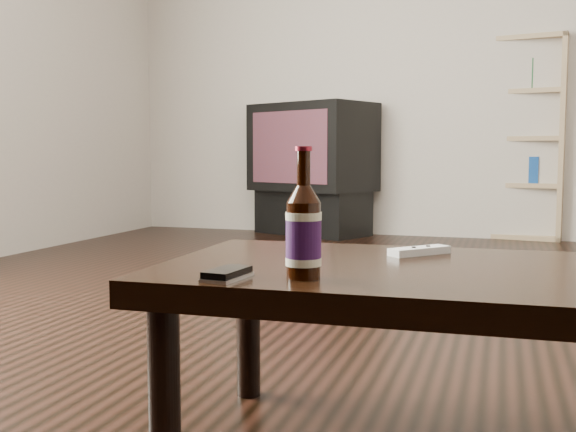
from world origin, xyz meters
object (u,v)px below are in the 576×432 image
(bookshelf, at_px, (509,135))
(tv_stand, at_px, (312,212))
(remote, at_px, (419,251))
(beer_bottle, at_px, (304,232))
(phone, at_px, (227,274))
(coffee_table, at_px, (421,292))
(tv, at_px, (313,147))

(bookshelf, bearing_deg, tv_stand, -157.10)
(remote, bearing_deg, beer_bottle, -72.83)
(beer_bottle, relative_size, remote, 1.70)
(bookshelf, distance_m, phone, 4.35)
(coffee_table, relative_size, beer_bottle, 4.45)
(tv_stand, relative_size, remote, 6.06)
(phone, bearing_deg, coffee_table, 43.07)
(beer_bottle, bearing_deg, remote, 64.89)
(coffee_table, relative_size, remote, 7.59)
(tv_stand, height_order, tv, tv)
(coffee_table, xyz_separation_m, remote, (-0.02, 0.17, 0.06))
(tv_stand, distance_m, coffee_table, 3.95)
(tv_stand, relative_size, phone, 7.56)
(phone, bearing_deg, bookshelf, 89.31)
(beer_bottle, xyz_separation_m, remote, (0.17, 0.36, -0.08))
(tv, height_order, coffee_table, tv)
(tv, relative_size, bookshelf, 0.71)
(coffee_table, bearing_deg, bookshelf, 87.27)
(bookshelf, bearing_deg, remote, -82.82)
(tv_stand, distance_m, remote, 3.79)
(bookshelf, height_order, beer_bottle, bookshelf)
(tv, distance_m, bookshelf, 1.51)
(tv_stand, bearing_deg, coffee_table, -47.03)
(phone, relative_size, remote, 0.80)
(coffee_table, height_order, phone, phone)
(bookshelf, xyz_separation_m, phone, (-0.52, -4.30, -0.37))
(phone, bearing_deg, tv_stand, 109.59)
(bookshelf, relative_size, remote, 10.47)
(tv_stand, xyz_separation_m, remote, (1.25, -3.57, 0.24))
(tv_stand, distance_m, tv, 0.51)
(coffee_table, relative_size, phone, 9.48)
(beer_bottle, bearing_deg, bookshelf, 84.78)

